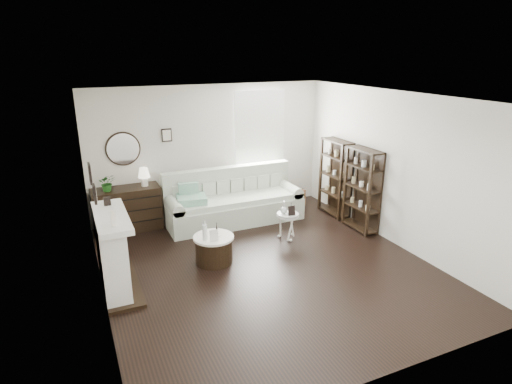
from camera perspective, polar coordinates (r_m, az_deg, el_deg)
name	(u,v)px	position (r m, az deg, el deg)	size (l,w,h in m)	color
room	(244,136)	(9.15, -1.66, 7.41)	(5.50, 5.50, 5.50)	black
fireplace	(113,255)	(6.55, -18.56, -7.98)	(0.50, 1.40, 1.84)	white
shelf_unit_far	(335,178)	(9.11, 10.54, 1.90)	(0.30, 0.80, 1.60)	black
shelf_unit_near	(362,190)	(8.42, 13.97, 0.28)	(0.30, 0.80, 1.60)	black
sofa	(233,204)	(8.75, -3.10, -1.59)	(2.74, 0.95, 1.06)	beige
quilt	(192,200)	(8.28, -8.57, -1.01)	(0.55, 0.45, 0.14)	#227E66
suitcase	(294,200)	(9.51, 5.15, -1.05)	(0.56, 0.19, 0.37)	brown
dresser	(127,209)	(8.63, -16.78, -2.18)	(1.27, 0.54, 0.85)	black
table_lamp	(144,177)	(8.49, -14.69, 1.96)	(0.23, 0.23, 0.36)	white
potted_plant	(107,183)	(8.37, -19.23, 1.17)	(0.29, 0.25, 0.33)	#1B4E16
drum_table	(214,249)	(7.12, -5.64, -7.57)	(0.67, 0.67, 0.46)	black
pedestal_table	(288,216)	(7.88, 4.26, -3.15)	(0.41, 0.41, 0.49)	silver
eiffel_drum	(217,229)	(7.05, -5.27, -4.96)	(0.11, 0.11, 0.19)	black
bottle_drum	(205,230)	(6.85, -6.86, -5.11)	(0.08, 0.08, 0.33)	silver
card_frame_drum	(214,236)	(6.83, -5.64, -5.79)	(0.14, 0.01, 0.18)	silver
eiffel_ped	(291,208)	(7.90, 4.70, -2.15)	(0.10, 0.10, 0.17)	black
flask_ped	(284,207)	(7.81, 3.76, -2.07)	(0.13, 0.13, 0.24)	silver
card_frame_ped	(292,211)	(7.76, 4.77, -2.50)	(0.13, 0.01, 0.18)	black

